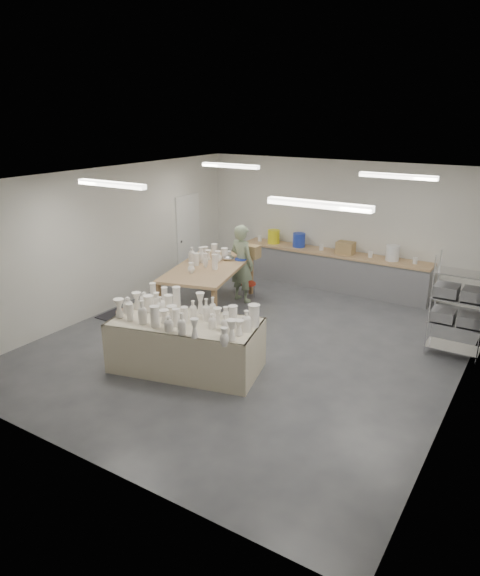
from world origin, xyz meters
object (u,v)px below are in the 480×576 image
Objects in this scene: drying_table at (186,343)px; red_stool at (248,284)px; potter at (242,263)px; work_table at (212,265)px.

red_stool is (-0.94, 3.52, -0.17)m from drying_table.
drying_table is 5.80× the size of red_stool.
red_stool is at bearing -77.28° from potter.
drying_table is 0.92× the size of work_table.
work_table reaches higher than drying_table.
red_stool is at bearing 57.84° from work_table.
potter is (-0.94, 3.25, 0.40)m from drying_table.
red_stool is (0.31, 0.97, -0.65)m from work_table.
potter is at bearing -90.00° from red_stool.
drying_table is 3.65m from red_stool.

